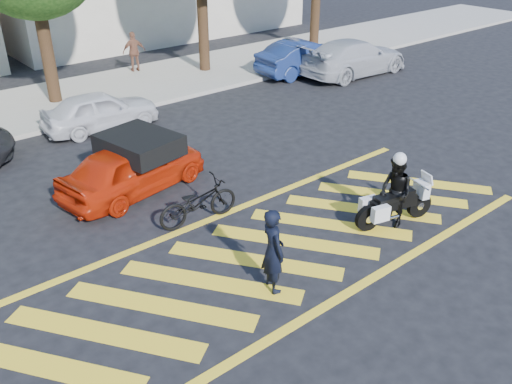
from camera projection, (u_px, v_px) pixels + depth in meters
ground at (277, 250)px, 11.33m from camera, size 90.00×90.00×0.00m
sidewalk at (56, 103)px, 19.46m from camera, size 60.00×5.00×0.15m
crosswalk at (276, 251)px, 11.31m from camera, size 12.33×4.00×0.01m
officer_bike at (273, 251)px, 9.82m from camera, size 0.55×0.70×1.70m
bicycle at (198, 202)px, 12.12m from camera, size 1.97×0.85×1.01m
police_motorcycle at (394, 205)px, 12.06m from camera, size 1.97×0.89×0.89m
officer_moto at (395, 192)px, 11.89m from camera, size 0.79×0.92×1.62m
red_convertible at (133, 168)px, 13.33m from camera, size 4.07×2.26×1.31m
parked_mid_right at (100, 111)px, 17.12m from camera, size 3.70×1.67×1.23m
parked_right at (305, 57)px, 22.68m from camera, size 4.39×1.79×1.42m
parked_far_right at (354, 57)px, 22.55m from camera, size 5.12×2.19×1.47m
pedestrian_right at (134, 52)px, 22.49m from camera, size 1.02×0.62×1.62m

